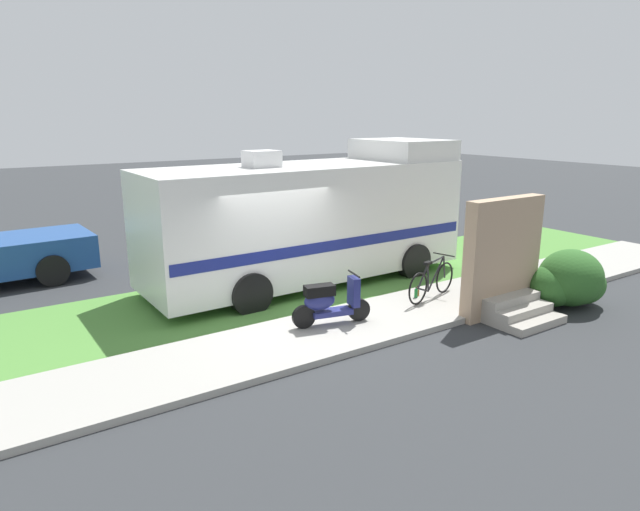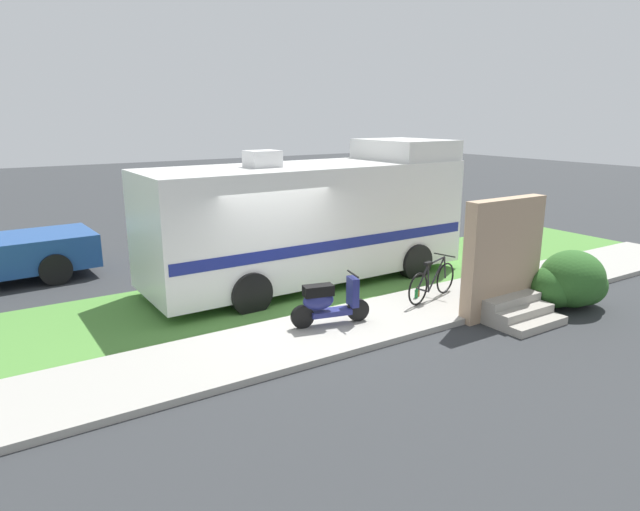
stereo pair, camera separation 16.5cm
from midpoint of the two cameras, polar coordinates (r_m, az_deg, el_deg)
The scene contains 10 objects.
ground_plane at distance 11.23m, azimuth -2.52°, elevation -6.36°, with size 80.00×80.00×0.00m, color #2D3033.
sidewalk at distance 10.26m, azimuth 0.89°, elevation -8.05°, with size 24.00×2.00×0.12m.
grass_strip at distance 12.47m, azimuth -6.00°, elevation -4.11°, with size 24.00×3.40×0.08m.
motorhome_rv at distance 13.08m, azimuth -0.48°, elevation 3.89°, with size 7.80×2.71×3.36m.
scooter at distance 10.34m, azimuth 1.26°, elevation -4.80°, with size 1.54×0.62×0.97m.
bicycle at distance 12.06m, azimuth 11.94°, elevation -2.66°, with size 1.74×0.61×0.90m.
porch_steps at distance 11.60m, azimuth 19.17°, elevation -1.48°, with size 2.00×1.26×2.40m.
bush_by_porch at distance 12.74m, azimuth 24.85°, elevation -2.49°, with size 1.70×1.28×1.21m.
bottle_green at distance 12.26m, azimuth 10.50°, elevation -3.74°, with size 0.08×0.08×0.23m.
bottle_spare at distance 12.13m, azimuth 10.34°, elevation -3.91°, with size 0.07×0.07×0.23m.
Camera 2 is at (-5.19, -9.14, 3.97)m, focal length 30.88 mm.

